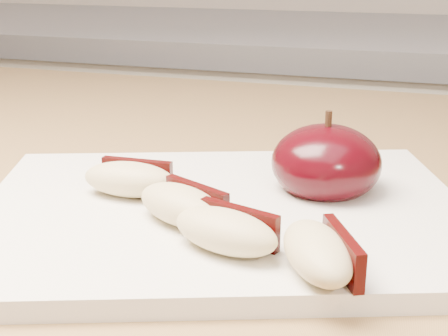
% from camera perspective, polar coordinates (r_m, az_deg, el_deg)
% --- Properties ---
extents(back_cabinet, '(2.40, 0.62, 0.94)m').
position_cam_1_polar(back_cabinet, '(1.34, 10.81, -7.86)').
color(back_cabinet, silver).
rests_on(back_cabinet, ground).
extents(cutting_board, '(0.37, 0.32, 0.01)m').
position_cam_1_polar(cutting_board, '(0.40, -0.00, -4.20)').
color(cutting_board, silver).
rests_on(cutting_board, island_counter).
extents(apple_half, '(0.08, 0.08, 0.06)m').
position_cam_1_polar(apple_half, '(0.43, 9.31, 0.47)').
color(apple_half, black).
rests_on(apple_half, cutting_board).
extents(apple_wedge_a, '(0.06, 0.03, 0.02)m').
position_cam_1_polar(apple_wedge_a, '(0.42, -8.57, -0.97)').
color(apple_wedge_a, tan).
rests_on(apple_wedge_a, cutting_board).
extents(apple_wedge_b, '(0.07, 0.05, 0.02)m').
position_cam_1_polar(apple_wedge_b, '(0.37, -3.81, -3.35)').
color(apple_wedge_b, tan).
rests_on(apple_wedge_b, cutting_board).
extents(apple_wedge_c, '(0.07, 0.05, 0.02)m').
position_cam_1_polar(apple_wedge_c, '(0.34, 0.28, -5.72)').
color(apple_wedge_c, tan).
rests_on(apple_wedge_c, cutting_board).
extents(apple_wedge_d, '(0.06, 0.07, 0.02)m').
position_cam_1_polar(apple_wedge_d, '(0.32, 8.78, -7.60)').
color(apple_wedge_d, tan).
rests_on(apple_wedge_d, cutting_board).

